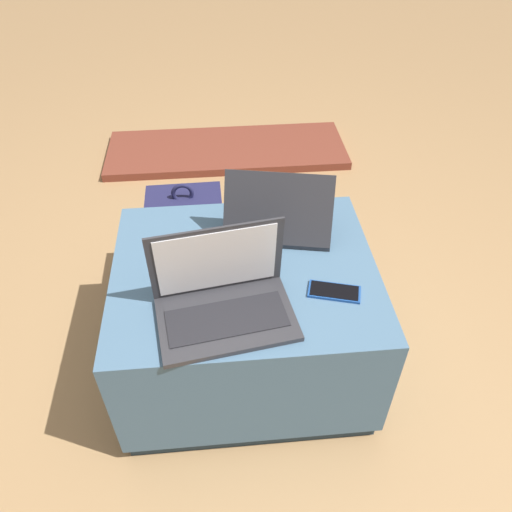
{
  "coord_description": "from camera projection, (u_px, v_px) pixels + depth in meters",
  "views": [
    {
      "loc": [
        -0.07,
        -1.12,
        1.55
      ],
      "look_at": [
        0.03,
        -0.04,
        0.56
      ],
      "focal_mm": 35.0,
      "sensor_mm": 36.0,
      "label": 1
    }
  ],
  "objects": [
    {
      "name": "cell_phone",
      "position": [
        334.0,
        292.0,
        1.47
      ],
      "size": [
        0.17,
        0.11,
        0.01
      ],
      "rotation": [
        0.0,
        0.0,
        1.3
      ],
      "color": "#1E4C9E",
      "rests_on": "ottoman"
    },
    {
      "name": "ottoman",
      "position": [
        246.0,
        318.0,
        1.71
      ],
      "size": [
        0.83,
        0.7,
        0.48
      ],
      "color": "#2A3D4E",
      "rests_on": "ground_plane"
    },
    {
      "name": "backpack",
      "position": [
        188.0,
        240.0,
        2.07
      ],
      "size": [
        0.3,
        0.26,
        0.5
      ],
      "rotation": [
        0.0,
        0.0,
        3.16
      ],
      "color": "#23234C",
      "rests_on": "ground_plane"
    },
    {
      "name": "ground_plane",
      "position": [
        247.0,
        361.0,
        1.87
      ],
      "size": [
        14.0,
        14.0,
        0.0
      ],
      "primitive_type": "plane",
      "color": "tan"
    },
    {
      "name": "laptop_far",
      "position": [
        278.0,
        219.0,
        1.66
      ],
      "size": [
        0.39,
        0.3,
        0.22
      ],
      "rotation": [
        0.0,
        0.0,
        2.94
      ],
      "color": "#333338",
      "rests_on": "ottoman"
    },
    {
      "name": "fireplace_hearth",
      "position": [
        227.0,
        150.0,
        2.98
      ],
      "size": [
        1.4,
        0.5,
        0.04
      ],
      "color": "brown",
      "rests_on": "ground_plane"
    },
    {
      "name": "laptop_near",
      "position": [
        223.0,
        298.0,
        1.38
      ],
      "size": [
        0.41,
        0.3,
        0.26
      ],
      "rotation": [
        0.0,
        0.0,
        0.15
      ],
      "color": "#333338",
      "rests_on": "ottoman"
    }
  ]
}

